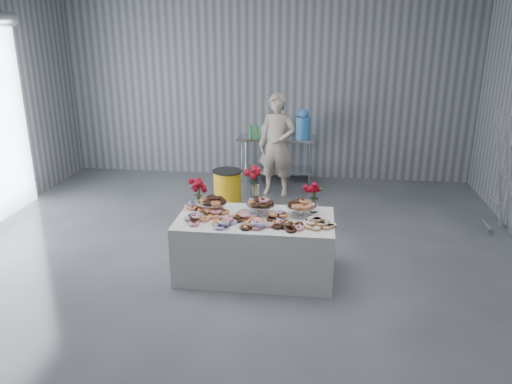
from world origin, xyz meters
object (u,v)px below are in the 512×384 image
display_table (255,246)px  water_jug (303,125)px  prep_table (277,151)px  stepladder (504,174)px  person (277,145)px  trash_barrel (228,189)px

display_table → water_jug: size_ratio=3.43×
prep_table → stepladder: 4.10m
prep_table → water_jug: 0.73m
prep_table → person: 0.81m
trash_barrel → water_jug: bearing=52.4°
prep_table → stepladder: (3.51, -2.10, 0.30)m
display_table → prep_table: (-0.09, 3.87, 0.24)m
display_table → stepladder: 3.88m
water_jug → display_table: bearing=-96.0°
water_jug → stepladder: size_ratio=0.30×
display_table → prep_table: 3.87m
prep_table → person: (0.07, -0.75, 0.30)m
display_table → stepladder: stepladder is taller
display_table → trash_barrel: size_ratio=2.93×
display_table → water_jug: 3.96m
trash_barrel → display_table: bearing=-71.3°
prep_table → trash_barrel: (-0.69, -1.55, -0.29)m
display_table → person: (-0.02, 3.11, 0.54)m
person → stepladder: (3.44, -1.35, 0.00)m
person → trash_barrel: 1.25m
person → water_jug: bearing=70.8°
person → trash_barrel: person is taller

